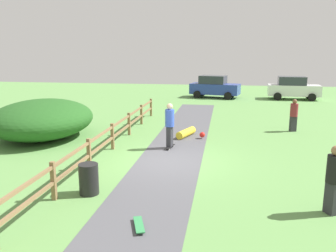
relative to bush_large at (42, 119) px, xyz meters
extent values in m
plane|color=#60934C|center=(6.46, -2.66, -0.91)|extent=(60.00, 60.00, 0.00)
cube|color=#515156|center=(6.46, -2.66, -0.90)|extent=(2.40, 28.00, 0.02)
cube|color=olive|center=(3.86, -6.52, -0.36)|extent=(0.12, 0.12, 1.10)
cube|color=olive|center=(3.86, -3.95, -0.36)|extent=(0.12, 0.12, 1.10)
cube|color=olive|center=(3.86, -1.37, -0.36)|extent=(0.12, 0.12, 1.10)
cube|color=olive|center=(3.86, 1.20, -0.36)|extent=(0.12, 0.12, 1.10)
cube|color=olive|center=(3.86, 3.77, -0.36)|extent=(0.12, 0.12, 1.10)
cube|color=olive|center=(3.86, 6.34, -0.36)|extent=(0.12, 0.12, 1.10)
cube|color=olive|center=(3.86, -2.66, -0.41)|extent=(0.08, 18.00, 0.09)
cube|color=olive|center=(3.86, -2.66, 0.04)|extent=(0.08, 18.00, 0.09)
ellipsoid|color=#23561E|center=(0.00, 0.00, 0.00)|extent=(4.53, 5.44, 1.81)
cylinder|color=black|center=(4.66, -5.98, -0.46)|extent=(0.56, 0.56, 0.90)
cube|color=black|center=(6.21, -0.91, -0.81)|extent=(0.34, 0.82, 0.02)
cylinder|color=silver|center=(6.19, -0.62, -0.86)|extent=(0.04, 0.06, 0.06)
cylinder|color=silver|center=(6.33, -0.65, -0.86)|extent=(0.04, 0.06, 0.06)
cylinder|color=silver|center=(6.08, -1.17, -0.86)|extent=(0.04, 0.06, 0.06)
cylinder|color=silver|center=(6.23, -1.20, -0.86)|extent=(0.04, 0.06, 0.06)
cube|color=#2D2D33|center=(6.21, -0.91, -0.37)|extent=(0.26, 0.35, 0.85)
cylinder|color=blue|center=(6.21, -0.91, 0.41)|extent=(0.44, 0.44, 0.71)
sphere|color=beige|center=(6.21, -0.91, 0.89)|extent=(0.26, 0.26, 0.26)
cylinder|color=yellow|center=(6.66, 1.24, -0.71)|extent=(0.83, 1.48, 0.36)
sphere|color=red|center=(7.45, 0.95, -0.71)|extent=(0.26, 0.26, 0.26)
cube|color=#338C4C|center=(6.56, -7.69, -0.81)|extent=(0.46, 0.82, 0.02)
cylinder|color=silver|center=(6.40, -7.45, -0.86)|extent=(0.05, 0.07, 0.06)
cylinder|color=silver|center=(6.54, -7.40, -0.86)|extent=(0.05, 0.07, 0.06)
cylinder|color=silver|center=(6.59, -7.98, -0.86)|extent=(0.05, 0.07, 0.06)
cylinder|color=silver|center=(6.73, -7.93, -0.86)|extent=(0.05, 0.07, 0.06)
cube|color=#2D2D33|center=(11.92, 3.29, -0.52)|extent=(0.37, 0.31, 0.78)
cylinder|color=maroon|center=(11.92, 3.29, 0.20)|extent=(0.50, 0.50, 0.65)
sphere|color=brown|center=(11.92, 3.29, 0.64)|extent=(0.23, 0.23, 0.23)
cube|color=#2D2D33|center=(11.17, -6.17, -0.49)|extent=(0.33, 0.38, 0.84)
cylinder|color=black|center=(11.17, -6.17, 0.28)|extent=(0.51, 0.51, 0.70)
cube|color=silver|center=(14.17, 15.82, -0.14)|extent=(4.29, 1.94, 0.90)
cube|color=#2D333D|center=(13.97, 15.83, 0.66)|extent=(2.29, 1.69, 0.70)
cylinder|color=black|center=(15.57, 16.62, -0.59)|extent=(0.65, 0.28, 0.64)
cylinder|color=black|center=(15.47, 14.87, -0.59)|extent=(0.65, 0.28, 0.64)
cylinder|color=black|center=(12.87, 16.78, -0.59)|extent=(0.65, 0.28, 0.64)
cylinder|color=black|center=(12.77, 15.02, -0.59)|extent=(0.65, 0.28, 0.64)
cube|color=#283D99|center=(7.57, 15.82, -0.14)|extent=(4.47, 2.56, 0.90)
cube|color=#2D333D|center=(7.37, 15.87, 0.66)|extent=(2.48, 1.99, 0.70)
cylinder|color=black|center=(9.07, 16.39, -0.59)|extent=(0.68, 0.37, 0.64)
cylinder|color=black|center=(8.70, 14.67, -0.59)|extent=(0.68, 0.37, 0.64)
cylinder|color=black|center=(6.44, 16.97, -0.59)|extent=(0.68, 0.37, 0.64)
cylinder|color=black|center=(6.06, 15.25, -0.59)|extent=(0.68, 0.37, 0.64)
camera|label=1|loc=(8.43, -14.93, 3.15)|focal=37.31mm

